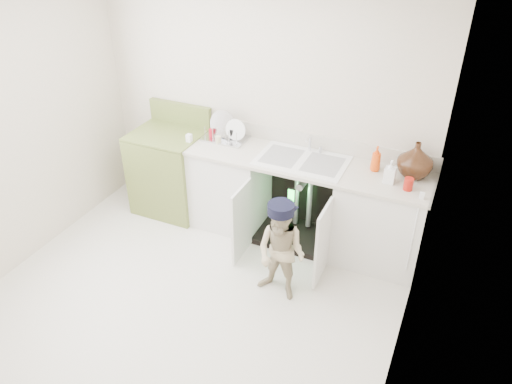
# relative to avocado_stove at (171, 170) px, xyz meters

# --- Properties ---
(ground) EXTENTS (3.50, 3.50, 0.00)m
(ground) POSITION_rel_avocado_stove_xyz_m (0.94, -1.18, -0.47)
(ground) COLOR beige
(ground) RESTS_ON ground
(room_shell) EXTENTS (6.00, 5.50, 1.26)m
(room_shell) POSITION_rel_avocado_stove_xyz_m (0.94, -1.18, 0.78)
(room_shell) COLOR beige
(room_shell) RESTS_ON ground
(counter_run) EXTENTS (2.44, 1.02, 1.23)m
(counter_run) POSITION_rel_avocado_stove_xyz_m (1.52, 0.03, 0.00)
(counter_run) COLOR white
(counter_run) RESTS_ON ground
(avocado_stove) EXTENTS (0.73, 0.65, 1.14)m
(avocado_stove) POSITION_rel_avocado_stove_xyz_m (0.00, 0.00, 0.00)
(avocado_stove) COLOR olive
(avocado_stove) RESTS_ON ground
(repair_worker) EXTENTS (0.50, 0.73, 0.94)m
(repair_worker) POSITION_rel_avocado_stove_xyz_m (1.63, -0.83, 0.01)
(repair_worker) COLOR #C8B590
(repair_worker) RESTS_ON ground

